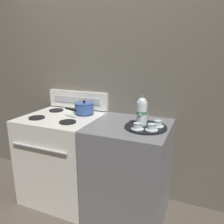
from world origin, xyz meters
TOP-DOWN VIEW (x-y plane):
  - ground_plane at (0.00, 0.00)m, footprint 6.00×6.00m
  - wall_back at (0.00, 0.36)m, footprint 6.00×0.05m
  - stove at (-0.34, -0.00)m, footprint 0.73×0.70m
  - control_panel at (-0.34, 0.31)m, footprint 0.71×0.05m
  - side_counter at (0.37, 0.00)m, footprint 0.68×0.68m
  - saucepan at (-0.17, 0.15)m, footprint 0.23×0.29m
  - serving_tray at (0.51, -0.02)m, footprint 0.35×0.35m
  - teapot at (0.47, 0.01)m, footprint 0.09×0.15m
  - teacup_left at (0.47, -0.11)m, footprint 0.10×0.10m
  - teacup_right at (0.58, -0.09)m, footprint 0.10×0.10m
  - teacup_front at (0.60, 0.02)m, footprint 0.10×0.10m
  - creamer_jug at (0.46, 0.11)m, footprint 0.06×0.06m

SIDE VIEW (x-z plane):
  - ground_plane at x=0.00m, z-range 0.00..0.00m
  - side_counter at x=0.37m, z-range 0.00..0.88m
  - stove at x=-0.34m, z-range 0.00..0.89m
  - serving_tray at x=0.51m, z-range 0.88..0.90m
  - teacup_left at x=0.47m, z-range 0.89..0.94m
  - teacup_right at x=0.58m, z-range 0.89..0.94m
  - teacup_front at x=0.60m, z-range 0.89..0.94m
  - creamer_jug at x=0.46m, z-range 0.90..0.97m
  - saucepan at x=-0.17m, z-range 0.88..1.02m
  - control_panel at x=-0.34m, z-range 0.89..1.08m
  - teapot at x=0.47m, z-range 0.89..1.14m
  - wall_back at x=0.00m, z-range 0.00..2.20m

